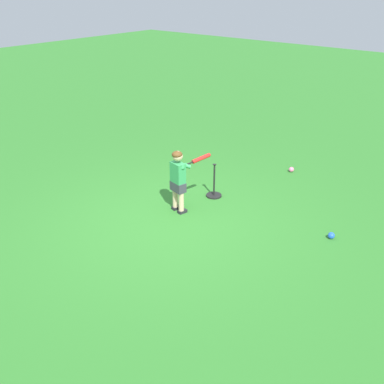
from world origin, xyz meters
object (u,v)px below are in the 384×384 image
(play_ball_behind_batter, at_px, (291,170))
(batting_tee, at_px, (214,191))
(child_batter, at_px, (179,175))
(play_ball_center_lawn, at_px, (331,236))

(play_ball_behind_batter, height_order, batting_tee, batting_tee)
(child_batter, relative_size, play_ball_center_lawn, 10.48)
(child_batter, height_order, play_ball_behind_batter, child_batter)
(play_ball_center_lawn, distance_m, batting_tee, 2.26)
(play_ball_center_lawn, height_order, batting_tee, batting_tee)
(child_batter, xyz_separation_m, play_ball_behind_batter, (-2.71, 0.63, -0.60))
(play_ball_center_lawn, xyz_separation_m, play_ball_behind_batter, (-1.93, -1.73, 0.00))
(child_batter, relative_size, play_ball_behind_batter, 10.42)
(play_ball_behind_batter, bearing_deg, batting_tee, -15.43)
(child_batter, distance_m, play_ball_behind_batter, 2.85)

